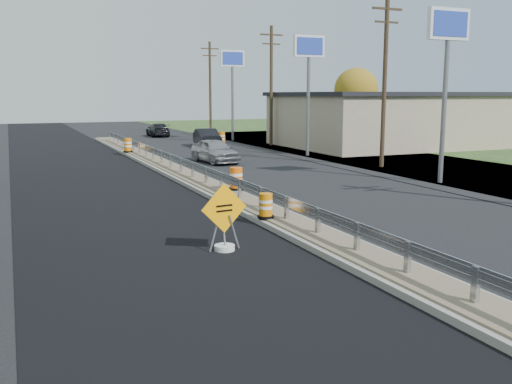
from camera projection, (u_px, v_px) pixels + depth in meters
name	position (u px, v px, depth m)	size (l,w,h in m)	color
ground	(261.00, 214.00, 19.86)	(140.00, 140.00, 0.00)	black
milled_overlay	(92.00, 181.00, 27.19)	(7.20, 120.00, 0.01)	black
median	(193.00, 179.00, 27.08)	(1.60, 55.00, 0.23)	gray
guardrail	(187.00, 164.00, 27.88)	(0.10, 46.15, 0.72)	silver
retail_building_near	(399.00, 119.00, 45.79)	(18.50, 12.50, 4.27)	tan
pylon_sign_south	(448.00, 41.00, 25.58)	(2.20, 0.30, 7.90)	slate
pylon_sign_mid	(309.00, 58.00, 37.34)	(2.20, 0.30, 7.90)	slate
pylon_sign_north	(232.00, 67.00, 50.01)	(2.20, 0.30, 7.90)	slate
utility_pole_smid	(385.00, 79.00, 31.66)	(1.90, 0.26, 9.40)	#473523
utility_pole_nmid	(271.00, 84.00, 45.23)	(1.90, 0.26, 9.40)	#473523
utility_pole_north	(210.00, 86.00, 58.80)	(1.90, 0.26, 9.40)	#473523
tree_far_yellow	(356.00, 90.00, 60.01)	(4.62, 4.62, 6.86)	#473523
caution_sign	(224.00, 234.00, 15.07)	(1.31, 0.55, 1.82)	white
barrel_median_near	(266.00, 206.00, 18.08)	(0.53, 0.53, 0.78)	black
barrel_median_mid	(236.00, 179.00, 23.35)	(0.63, 0.63, 0.92)	black
barrel_median_far	(128.00, 145.00, 38.61)	(0.64, 0.64, 0.94)	black
barrel_shoulder_far	(222.00, 138.00, 47.53)	(0.69, 0.69, 1.01)	black
car_silver	(215.00, 151.00, 34.55)	(1.71, 4.24, 1.45)	#ABABB0
car_dark_mid	(207.00, 138.00, 44.88)	(1.51, 4.34, 1.43)	black
car_dark_far	(158.00, 130.00, 56.05)	(1.80, 4.44, 1.29)	black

